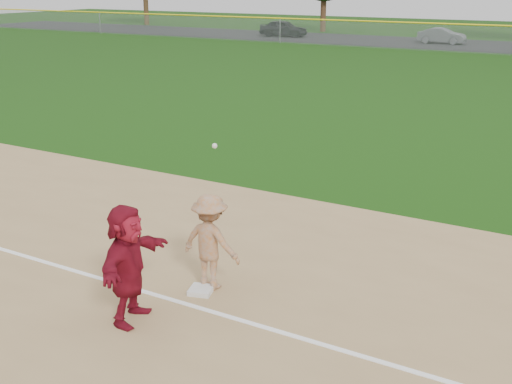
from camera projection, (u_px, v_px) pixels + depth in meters
The scene contains 7 objects.
ground at pixel (213, 286), 11.18m from camera, with size 160.00×160.00×0.00m, color #153D0B.
foul_line at pixel (186, 304), 10.52m from camera, with size 60.00×0.10×0.01m, color white.
first_base at pixel (201, 290), 10.89m from camera, with size 0.38×0.38×0.09m, color silver.
base_runner at pixel (128, 264), 9.75m from camera, with size 1.77×0.56×1.90m, color maroon.
car_left at pixel (284, 28), 59.15m from camera, with size 1.77×4.40×1.50m, color black.
car_mid at pixel (442, 36), 52.77m from camera, with size 1.34×3.83×1.26m, color #55585D.
first_base_play at pixel (210, 242), 10.85m from camera, with size 1.09×0.63×2.60m.
Camera 1 is at (5.71, -8.35, 5.09)m, focal length 45.00 mm.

